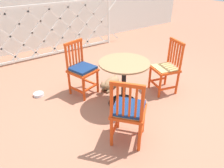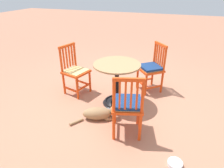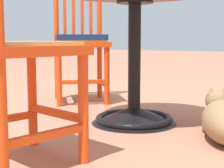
% 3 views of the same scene
% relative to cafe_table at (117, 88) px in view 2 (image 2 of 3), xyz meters
% --- Properties ---
extents(ground_plane, '(24.00, 24.00, 0.00)m').
position_rel_cafe_table_xyz_m(ground_plane, '(0.03, -0.11, -0.28)').
color(ground_plane, '#A36B51').
extents(cafe_table, '(0.76, 0.76, 0.73)m').
position_rel_cafe_table_xyz_m(cafe_table, '(0.00, 0.00, 0.00)').
color(cafe_table, black).
rests_on(cafe_table, ground_plane).
extents(orange_chair_at_corner, '(0.56, 0.56, 0.91)m').
position_rel_cafe_table_xyz_m(orange_chair_at_corner, '(-0.46, -0.67, 0.16)').
color(orange_chair_at_corner, '#D64214').
rests_on(orange_chair_at_corner, ground_plane).
extents(orange_chair_by_planter, '(0.49, 0.49, 0.91)m').
position_rel_cafe_table_xyz_m(orange_chair_by_planter, '(0.84, -0.10, 0.15)').
color(orange_chair_by_planter, '#D64214').
rests_on(orange_chair_by_planter, ground_plane).
extents(orange_chair_tucked_in, '(0.50, 0.50, 0.91)m').
position_rel_cafe_table_xyz_m(orange_chair_tucked_in, '(-0.37, 0.67, 0.16)').
color(orange_chair_tucked_in, '#D64214').
rests_on(orange_chair_tucked_in, ground_plane).
extents(tabby_cat, '(0.63, 0.48, 0.23)m').
position_rel_cafe_table_xyz_m(tabby_cat, '(0.10, 0.51, -0.19)').
color(tabby_cat, '#8E704C').
rests_on(tabby_cat, ground_plane).
extents(pet_water_bowl, '(0.17, 0.17, 0.05)m').
position_rel_cafe_table_xyz_m(pet_water_bowl, '(-1.05, 1.03, -0.26)').
color(pet_water_bowl, silver).
rests_on(pet_water_bowl, ground_plane).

